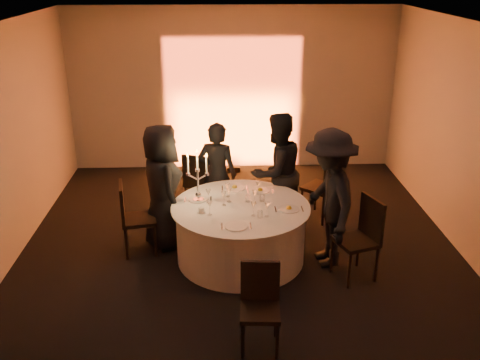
{
  "coord_description": "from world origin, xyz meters",
  "views": [
    {
      "loc": [
        -0.27,
        -6.24,
        3.69
      ],
      "look_at": [
        0.0,
        0.2,
        1.05
      ],
      "focal_mm": 40.0,
      "sensor_mm": 36.0,
      "label": 1
    }
  ],
  "objects_px": {
    "banquet_table": "(241,232)",
    "chair_back_left": "(199,180)",
    "guest_left": "(162,187)",
    "chair_left": "(132,214)",
    "chair_back_right": "(325,184)",
    "chair_right": "(362,234)",
    "chair_front": "(260,301)",
    "guest_back_left": "(217,175)",
    "candelabra": "(198,183)",
    "coffee_cup": "(201,210)",
    "guest_back_right": "(277,172)",
    "guest_right": "(329,199)"
  },
  "relations": [
    {
      "from": "guest_back_left",
      "to": "chair_right",
      "type": "bearing_deg",
      "value": 155.28
    },
    {
      "from": "chair_front",
      "to": "guest_back_left",
      "type": "bearing_deg",
      "value": 102.46
    },
    {
      "from": "chair_back_left",
      "to": "chair_back_right",
      "type": "distance_m",
      "value": 1.95
    },
    {
      "from": "chair_front",
      "to": "chair_back_left",
      "type": "bearing_deg",
      "value": 106.46
    },
    {
      "from": "chair_back_right",
      "to": "candelabra",
      "type": "xyz_separation_m",
      "value": [
        -1.88,
        -0.92,
        0.43
      ]
    },
    {
      "from": "chair_back_left",
      "to": "candelabra",
      "type": "height_order",
      "value": "candelabra"
    },
    {
      "from": "chair_left",
      "to": "coffee_cup",
      "type": "relative_size",
      "value": 9.2
    },
    {
      "from": "guest_left",
      "to": "candelabra",
      "type": "height_order",
      "value": "guest_left"
    },
    {
      "from": "guest_left",
      "to": "candelabra",
      "type": "xyz_separation_m",
      "value": [
        0.49,
        -0.24,
        0.15
      ]
    },
    {
      "from": "chair_right",
      "to": "guest_left",
      "type": "xyz_separation_m",
      "value": [
        -2.52,
        0.92,
        0.28
      ]
    },
    {
      "from": "guest_back_right",
      "to": "chair_right",
      "type": "bearing_deg",
      "value": 91.56
    },
    {
      "from": "guest_left",
      "to": "guest_back_left",
      "type": "relative_size",
      "value": 1.1
    },
    {
      "from": "chair_back_left",
      "to": "guest_right",
      "type": "bearing_deg",
      "value": 157.32
    },
    {
      "from": "chair_back_left",
      "to": "chair_right",
      "type": "relative_size",
      "value": 0.94
    },
    {
      "from": "chair_front",
      "to": "guest_left",
      "type": "bearing_deg",
      "value": 122.21
    },
    {
      "from": "candelabra",
      "to": "guest_back_right",
      "type": "bearing_deg",
      "value": 31.79
    },
    {
      "from": "chair_left",
      "to": "chair_back_right",
      "type": "distance_m",
      "value": 2.91
    },
    {
      "from": "chair_right",
      "to": "coffee_cup",
      "type": "xyz_separation_m",
      "value": [
        -1.98,
        0.32,
        0.21
      ]
    },
    {
      "from": "chair_left",
      "to": "chair_back_left",
      "type": "distance_m",
      "value": 1.49
    },
    {
      "from": "guest_left",
      "to": "guest_back_right",
      "type": "relative_size",
      "value": 0.99
    },
    {
      "from": "chair_back_right",
      "to": "guest_back_right",
      "type": "height_order",
      "value": "guest_back_right"
    },
    {
      "from": "chair_left",
      "to": "guest_right",
      "type": "xyz_separation_m",
      "value": [
        2.55,
        -0.35,
        0.34
      ]
    },
    {
      "from": "coffee_cup",
      "to": "banquet_table",
      "type": "bearing_deg",
      "value": 18.0
    },
    {
      "from": "guest_back_left",
      "to": "guest_left",
      "type": "bearing_deg",
      "value": 55.18
    },
    {
      "from": "chair_back_left",
      "to": "guest_back_left",
      "type": "relative_size",
      "value": 0.62
    },
    {
      "from": "banquet_table",
      "to": "chair_back_left",
      "type": "relative_size",
      "value": 1.83
    },
    {
      "from": "candelabra",
      "to": "banquet_table",
      "type": "bearing_deg",
      "value": -19.79
    },
    {
      "from": "chair_right",
      "to": "guest_back_right",
      "type": "height_order",
      "value": "guest_back_right"
    },
    {
      "from": "chair_left",
      "to": "chair_back_left",
      "type": "height_order",
      "value": "chair_left"
    },
    {
      "from": "guest_left",
      "to": "chair_front",
      "type": "bearing_deg",
      "value": -174.18
    },
    {
      "from": "guest_right",
      "to": "chair_back_left",
      "type": "bearing_deg",
      "value": -139.55
    },
    {
      "from": "chair_back_left",
      "to": "chair_back_right",
      "type": "bearing_deg",
      "value": -169.52
    },
    {
      "from": "chair_left",
      "to": "guest_back_right",
      "type": "distance_m",
      "value": 2.13
    },
    {
      "from": "chair_front",
      "to": "guest_right",
      "type": "xyz_separation_m",
      "value": [
        0.99,
        1.59,
        0.4
      ]
    },
    {
      "from": "chair_left",
      "to": "chair_front",
      "type": "relative_size",
      "value": 1.11
    },
    {
      "from": "chair_back_left",
      "to": "guest_left",
      "type": "relative_size",
      "value": 0.57
    },
    {
      "from": "banquet_table",
      "to": "chair_left",
      "type": "bearing_deg",
      "value": 171.16
    },
    {
      "from": "chair_left",
      "to": "guest_back_right",
      "type": "bearing_deg",
      "value": -81.68
    },
    {
      "from": "chair_back_right",
      "to": "guest_left",
      "type": "distance_m",
      "value": 2.48
    },
    {
      "from": "chair_front",
      "to": "guest_left",
      "type": "height_order",
      "value": "guest_left"
    },
    {
      "from": "coffee_cup",
      "to": "candelabra",
      "type": "height_order",
      "value": "candelabra"
    },
    {
      "from": "chair_back_right",
      "to": "chair_right",
      "type": "distance_m",
      "value": 1.61
    },
    {
      "from": "guest_back_left",
      "to": "coffee_cup",
      "type": "bearing_deg",
      "value": 96.36
    },
    {
      "from": "chair_back_left",
      "to": "guest_back_right",
      "type": "xyz_separation_m",
      "value": [
        1.15,
        -0.57,
        0.32
      ]
    },
    {
      "from": "chair_left",
      "to": "chair_back_right",
      "type": "height_order",
      "value": "chair_back_right"
    },
    {
      "from": "banquet_table",
      "to": "chair_right",
      "type": "distance_m",
      "value": 1.57
    },
    {
      "from": "guest_left",
      "to": "guest_back_right",
      "type": "height_order",
      "value": "guest_back_right"
    },
    {
      "from": "chair_front",
      "to": "coffee_cup",
      "type": "height_order",
      "value": "chair_front"
    },
    {
      "from": "chair_front",
      "to": "guest_left",
      "type": "xyz_separation_m",
      "value": [
        -1.17,
        2.15,
        0.36
      ]
    },
    {
      "from": "chair_left",
      "to": "banquet_table",
      "type": "bearing_deg",
      "value": -108.82
    }
  ]
}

